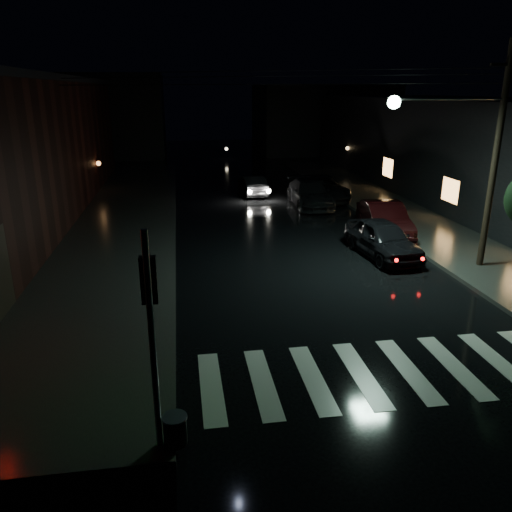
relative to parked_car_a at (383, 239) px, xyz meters
name	(u,v)px	position (x,y,z in m)	size (l,w,h in m)	color
ground	(266,395)	(-6.35, -8.94, -0.75)	(120.00, 120.00, 0.00)	black
sidewalk_left	(111,233)	(-11.35, 5.06, -0.68)	(6.00, 44.00, 0.15)	#282826
sidewalk_right	(411,221)	(3.65, 5.06, -0.68)	(4.00, 44.00, 0.15)	#282826
building_right	(497,152)	(10.65, 9.06, 2.25)	(10.00, 40.00, 6.00)	black
building_far_left	(94,116)	(-16.35, 36.06, 3.25)	(14.00, 10.00, 8.00)	black
building_far_right	(322,119)	(7.65, 36.06, 2.75)	(14.00, 10.00, 7.00)	black
crosswalk	(385,372)	(-3.35, -8.44, -0.74)	(9.00, 3.00, 0.01)	beige
signal_pole_corner	(164,378)	(-8.49, -10.40, 0.79)	(0.68, 0.61, 4.20)	slate
utility_pole	(480,146)	(2.48, -1.94, 3.85)	(4.92, 0.44, 8.00)	black
parked_car_a	(383,239)	(0.00, 0.00, 0.00)	(1.77, 4.41, 1.50)	black
parked_car_b	(384,220)	(1.25, 2.85, 0.03)	(1.66, 4.75, 1.56)	black
parked_car_c	(310,194)	(-0.55, 9.54, -0.02)	(2.06, 5.07, 1.47)	black
parked_car_d	(322,188)	(0.62, 11.13, -0.02)	(2.44, 5.29, 1.47)	black
oncoming_car	(252,185)	(-3.41, 13.27, -0.11)	(1.35, 3.88, 1.28)	black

